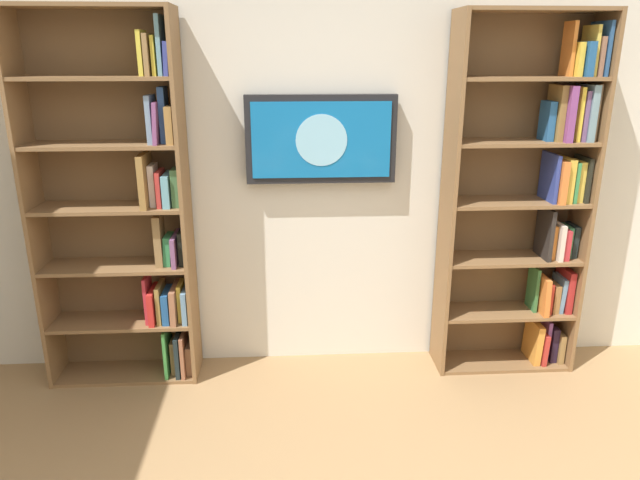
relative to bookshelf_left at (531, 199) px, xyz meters
The scene contains 4 objects.
wall_back 1.28m from the bookshelf_left, ahead, with size 4.52×0.06×2.70m, color silver.
bookshelf_left is the anchor object (origin of this frame).
bookshelf_right 2.26m from the bookshelf_left, ahead, with size 0.83×0.28×2.05m.
wall_mounted_tv 1.25m from the bookshelf_left, ahead, with size 0.83×0.07×0.49m.
Camera 1 is at (0.17, 1.07, 1.83)m, focal length 32.58 mm.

